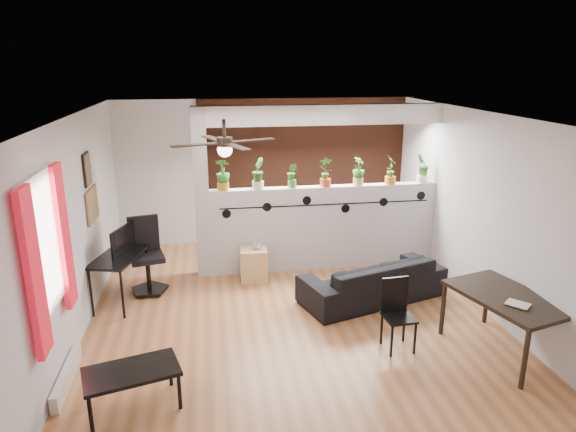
{
  "coord_description": "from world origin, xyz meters",
  "views": [
    {
      "loc": [
        -1.0,
        -6.1,
        3.21
      ],
      "look_at": [
        0.07,
        0.6,
        1.17
      ],
      "focal_mm": 32.0,
      "sensor_mm": 36.0,
      "label": 1
    }
  ],
  "objects": [
    {
      "name": "room_shell",
      "position": [
        0.0,
        0.0,
        1.3
      ],
      "size": [
        6.3,
        7.1,
        2.9
      ],
      "color": "#935930",
      "rests_on": "ground"
    },
    {
      "name": "partition_wall",
      "position": [
        0.8,
        1.5,
        0.68
      ],
      "size": [
        3.6,
        0.18,
        1.35
      ],
      "primitive_type": "cube",
      "color": "#BCBCC1",
      "rests_on": "ground"
    },
    {
      "name": "ceiling_header",
      "position": [
        0.8,
        1.5,
        2.45
      ],
      "size": [
        3.6,
        0.18,
        0.3
      ],
      "primitive_type": "cube",
      "color": "silver",
      "rests_on": "room_shell"
    },
    {
      "name": "pier_column",
      "position": [
        -1.11,
        1.5,
        1.3
      ],
      "size": [
        0.22,
        0.2,
        2.6
      ],
      "primitive_type": "cube",
      "color": "#BCBCC1",
      "rests_on": "ground"
    },
    {
      "name": "brick_panel",
      "position": [
        0.8,
        2.97,
        1.3
      ],
      "size": [
        3.9,
        0.05,
        2.6
      ],
      "primitive_type": "cube",
      "color": "#A94E31",
      "rests_on": "ground"
    },
    {
      "name": "vine_decal",
      "position": [
        0.8,
        1.4,
        1.08
      ],
      "size": [
        3.31,
        0.01,
        0.3
      ],
      "color": "black",
      "rests_on": "partition_wall"
    },
    {
      "name": "window_assembly",
      "position": [
        -2.56,
        -1.2,
        1.51
      ],
      "size": [
        0.09,
        1.3,
        1.55
      ],
      "color": "white",
      "rests_on": "room_shell"
    },
    {
      "name": "baseboard_heater",
      "position": [
        -2.54,
        -1.2,
        0.09
      ],
      "size": [
        0.08,
        1.0,
        0.18
      ],
      "primitive_type": "cube",
      "color": "silver",
      "rests_on": "ground"
    },
    {
      "name": "corkboard",
      "position": [
        -2.58,
        0.95,
        1.35
      ],
      "size": [
        0.03,
        0.6,
        0.45
      ],
      "primitive_type": "cube",
      "color": "olive",
      "rests_on": "room_shell"
    },
    {
      "name": "framed_art",
      "position": [
        -2.58,
        0.9,
        1.85
      ],
      "size": [
        0.03,
        0.34,
        0.44
      ],
      "color": "#8C7259",
      "rests_on": "room_shell"
    },
    {
      "name": "ceiling_fan",
      "position": [
        -0.8,
        -0.3,
        2.31
      ],
      "size": [
        1.19,
        1.19,
        0.43
      ],
      "color": "black",
      "rests_on": "room_shell"
    },
    {
      "name": "potted_plant_0",
      "position": [
        -0.78,
        1.5,
        1.6
      ],
      "size": [
        0.29,
        0.25,
        0.48
      ],
      "color": "orange",
      "rests_on": "partition_wall"
    },
    {
      "name": "potted_plant_1",
      "position": [
        -0.25,
        1.5,
        1.6
      ],
      "size": [
        0.25,
        0.29,
        0.48
      ],
      "color": "silver",
      "rests_on": "partition_wall"
    },
    {
      "name": "potted_plant_2",
      "position": [
        0.27,
        1.5,
        1.55
      ],
      "size": [
        0.23,
        0.22,
        0.38
      ],
      "color": "#407E2E",
      "rests_on": "partition_wall"
    },
    {
      "name": "potted_plant_3",
      "position": [
        0.8,
        1.5,
        1.6
      ],
      "size": [
        0.27,
        0.23,
        0.47
      ],
      "color": "#C4411F",
      "rests_on": "partition_wall"
    },
    {
      "name": "potted_plant_4",
      "position": [
        1.33,
        1.5,
        1.58
      ],
      "size": [
        0.28,
        0.29,
        0.44
      ],
      "color": "gold",
      "rests_on": "partition_wall"
    },
    {
      "name": "potted_plant_5",
      "position": [
        1.85,
        1.5,
        1.59
      ],
      "size": [
        0.26,
        0.29,
        0.46
      ],
      "color": "orange",
      "rests_on": "partition_wall"
    },
    {
      "name": "potted_plant_6",
      "position": [
        2.38,
        1.5,
        1.6
      ],
      "size": [
        0.29,
        0.26,
        0.47
      ],
      "color": "white",
      "rests_on": "partition_wall"
    },
    {
      "name": "sofa",
      "position": [
        1.21,
        0.24,
        0.28
      ],
      "size": [
        2.08,
        1.31,
        0.57
      ],
      "primitive_type": "imported",
      "rotation": [
        0.0,
        0.0,
        3.45
      ],
      "color": "black",
      "rests_on": "ground"
    },
    {
      "name": "cube_shelf",
      "position": [
        -0.37,
        1.16,
        0.25
      ],
      "size": [
        0.43,
        0.39,
        0.5
      ],
      "primitive_type": "cube",
      "rotation": [
        0.0,
        0.0,
        -0.08
      ],
      "color": "tan",
      "rests_on": "ground"
    },
    {
      "name": "cup",
      "position": [
        -0.32,
        1.16,
        0.55
      ],
      "size": [
        0.13,
        0.13,
        0.1
      ],
      "primitive_type": "imported",
      "rotation": [
        0.0,
        0.0,
        -0.07
      ],
      "color": "gray",
      "rests_on": "cube_shelf"
    },
    {
      "name": "computer_desk",
      "position": [
        -2.25,
        0.68,
        0.63
      ],
      "size": [
        0.74,
        1.06,
        0.7
      ],
      "color": "black",
      "rests_on": "ground"
    },
    {
      "name": "monitor",
      "position": [
        -2.25,
        0.83,
        0.8
      ],
      "size": [
        0.35,
        0.17,
        0.2
      ],
      "primitive_type": "imported",
      "rotation": [
        0.0,
        0.0,
        1.23
      ],
      "color": "black",
      "rests_on": "computer_desk"
    },
    {
      "name": "office_chair",
      "position": [
        -1.93,
        1.01,
        0.48
      ],
      "size": [
        0.56,
        0.56,
        1.08
      ],
      "color": "black",
      "rests_on": "ground"
    },
    {
      "name": "dining_table",
      "position": [
        2.25,
        -1.32,
        0.63
      ],
      "size": [
        1.11,
        1.46,
        0.71
      ],
      "color": "black",
      "rests_on": "ground"
    },
    {
      "name": "book",
      "position": [
        2.15,
        -1.62,
        0.72
      ],
      "size": [
        0.28,
        0.29,
        0.02
      ],
      "primitive_type": "imported",
      "rotation": [
        0.0,
        0.0,
        0.7
      ],
      "color": "gray",
      "rests_on": "dining_table"
    },
    {
      "name": "folding_chair",
      "position": [
        1.08,
        -1.0,
        0.5
      ],
      "size": [
        0.36,
        0.36,
        0.84
      ],
      "color": "black",
      "rests_on": "ground"
    },
    {
      "name": "coffee_table",
      "position": [
        -1.81,
        -1.68,
        0.37
      ],
      "size": [
        0.98,
        0.71,
        0.41
      ],
      "color": "black",
      "rests_on": "ground"
    }
  ]
}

